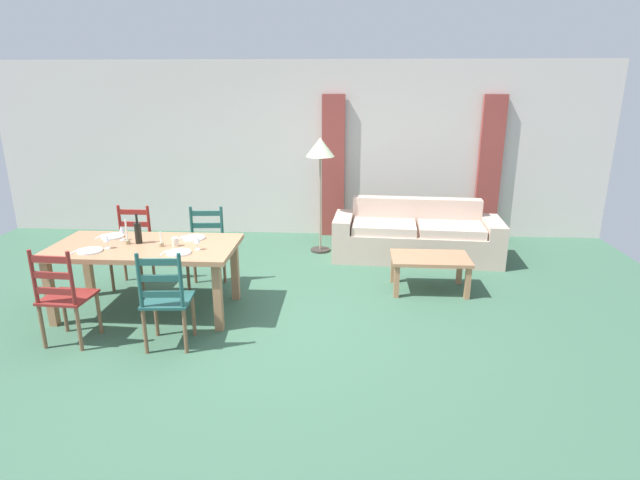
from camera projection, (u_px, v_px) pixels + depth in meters
The scene contains 27 objects.
ground_plane at pixel (268, 321), 5.29m from camera, with size 9.60×9.60×0.02m, color #396049.
wall_far at pixel (298, 150), 8.04m from camera, with size 9.60×0.16×2.70m, color beige.
curtain_panel_left at pixel (333, 167), 7.95m from camera, with size 0.35×0.08×2.20m, color #953B35.
curtain_panel_right at pixel (489, 169), 7.81m from camera, with size 0.35×0.08×2.20m, color #953B35.
dining_table at pixel (145, 253), 5.30m from camera, with size 1.90×0.96×0.75m.
dining_chair_near_left at pixel (64, 296), 4.68m from camera, with size 0.44×0.42×0.96m.
dining_chair_near_right at pixel (166, 299), 4.61m from camera, with size 0.45×0.43×0.96m.
dining_chair_far_left at pixel (133, 247), 6.09m from camera, with size 0.43×0.41×0.96m.
dining_chair_far_right at pixel (206, 249), 6.03m from camera, with size 0.45×0.43×0.96m.
dinner_plate_near_left at pixel (90, 251), 5.06m from camera, with size 0.24×0.24×0.02m, color white.
fork_near_left at pixel (75, 251), 5.07m from camera, with size 0.02×0.17×0.01m, color silver.
dinner_plate_near_right at pixel (179, 253), 5.01m from camera, with size 0.24×0.24×0.02m, color white.
fork_near_right at pixel (164, 253), 5.02m from camera, with size 0.02×0.17×0.01m, color silver.
dinner_plate_far_left at pixel (113, 236), 5.54m from camera, with size 0.24×0.24×0.02m, color white.
fork_far_left at pixel (99, 237), 5.55m from camera, with size 0.02×0.17×0.01m, color silver.
dinner_plate_far_right at pixel (194, 238), 5.48m from camera, with size 0.24×0.24×0.02m, color white.
fork_far_right at pixel (180, 238), 5.49m from camera, with size 0.02×0.17×0.01m, color silver.
wine_bottle at pixel (138, 232), 5.30m from camera, with size 0.07×0.07×0.32m.
wine_glass_near_left at pixel (106, 238), 5.13m from camera, with size 0.06×0.06×0.16m.
wine_glass_near_right at pixel (197, 239), 5.09m from camera, with size 0.06×0.06×0.16m.
wine_glass_far_left at pixel (122, 230), 5.40m from camera, with size 0.06×0.06×0.16m.
coffee_cup_primary at pixel (175, 242), 5.22m from camera, with size 0.07×0.07×0.09m, color beige.
candle_tall at pixel (127, 237), 5.28m from camera, with size 0.05×0.05×0.26m.
candle_short at pixel (161, 243), 5.21m from camera, with size 0.05×0.05×0.16m.
couch at pixel (416, 237), 7.13m from camera, with size 2.33×0.95×0.80m.
coffee_table at pixel (430, 262), 5.95m from camera, with size 0.90×0.56×0.42m.
standing_lamp at pixel (320, 154), 7.05m from camera, with size 0.40×0.40×1.64m.
Camera 1 is at (0.84, -4.77, 2.35)m, focal length 28.59 mm.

